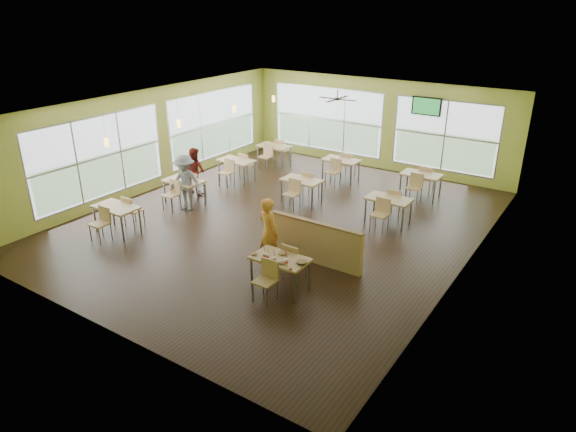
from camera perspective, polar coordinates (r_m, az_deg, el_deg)
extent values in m
plane|color=black|center=(14.32, -0.69, -0.60)|extent=(12.00, 12.00, 0.00)
plane|color=white|center=(13.36, -0.75, 12.07)|extent=(12.00, 12.00, 0.00)
cube|color=#BBBE4D|center=(18.85, 9.76, 10.02)|extent=(10.00, 0.04, 3.20)
cube|color=#BBBE4D|center=(9.76, -21.00, -3.74)|extent=(10.00, 0.04, 3.20)
cube|color=#BBBE4D|center=(16.98, -14.96, 8.14)|extent=(0.04, 12.00, 3.20)
cube|color=#BBBE4D|center=(11.84, 19.72, 1.15)|extent=(0.04, 12.00, 3.20)
cube|color=white|center=(15.78, -20.24, 6.11)|extent=(0.02, 4.50, 2.35)
cube|color=white|center=(19.03, -8.16, 10.02)|extent=(0.02, 4.50, 2.35)
cube|color=white|center=(19.72, 4.35, 10.63)|extent=(4.50, 0.02, 2.35)
cube|color=white|center=(18.01, 17.03, 8.50)|extent=(3.50, 0.02, 2.35)
cube|color=#B7BABC|center=(17.62, -13.29, 4.59)|extent=(0.04, 9.40, 0.05)
cube|color=#B7BABC|center=(19.04, 10.16, 6.23)|extent=(8.00, 0.04, 0.05)
cube|color=tan|center=(10.75, -0.88, -4.75)|extent=(1.20, 0.70, 0.04)
cube|color=brown|center=(10.76, -0.88, -4.87)|extent=(1.22, 0.71, 0.01)
cylinder|color=slate|center=(11.01, -4.06, -6.33)|extent=(0.05, 0.05, 0.71)
cylinder|color=slate|center=(10.47, 0.69, -7.95)|extent=(0.05, 0.05, 0.71)
cylinder|color=slate|center=(11.41, -2.29, -5.15)|extent=(0.05, 0.05, 0.71)
cylinder|color=slate|center=(10.89, 2.36, -6.64)|extent=(0.05, 0.05, 0.71)
cube|color=tan|center=(11.29, 0.71, -4.93)|extent=(0.42, 0.42, 0.04)
cube|color=tan|center=(11.33, 1.24, -3.57)|extent=(0.42, 0.04, 0.40)
cube|color=tan|center=(10.50, -2.58, -7.27)|extent=(0.42, 0.42, 0.04)
cube|color=tan|center=(10.26, -3.23, -6.65)|extent=(0.42, 0.04, 0.40)
cube|color=tan|center=(11.95, 3.06, -3.02)|extent=(2.40, 0.12, 1.00)
cube|color=brown|center=(11.73, 3.12, -0.74)|extent=(2.40, 0.14, 0.04)
cube|color=tan|center=(14.10, -18.60, 0.96)|extent=(1.20, 0.70, 0.04)
cube|color=brown|center=(14.11, -18.59, 0.86)|extent=(1.22, 0.71, 0.01)
cylinder|color=slate|center=(14.49, -20.64, -0.35)|extent=(0.05, 0.05, 0.71)
cylinder|color=slate|center=(13.68, -17.92, -1.35)|extent=(0.05, 0.05, 0.71)
cylinder|color=slate|center=(14.80, -18.87, 0.39)|extent=(0.05, 0.05, 0.71)
cylinder|color=slate|center=(14.00, -16.11, -0.54)|extent=(0.05, 0.05, 0.71)
cube|color=tan|center=(14.51, -16.79, 0.62)|extent=(0.42, 0.42, 0.04)
cube|color=tan|center=(14.54, -16.33, 1.66)|extent=(0.42, 0.04, 0.40)
cube|color=tan|center=(13.90, -20.20, -0.83)|extent=(0.42, 0.42, 0.04)
cube|color=tan|center=(13.72, -20.95, -0.26)|extent=(0.42, 0.04, 0.40)
cube|color=tan|center=(15.63, -11.52, 3.86)|extent=(1.20, 0.70, 0.04)
cube|color=brown|center=(15.63, -11.52, 3.77)|extent=(1.22, 0.71, 0.01)
cylinder|color=slate|center=(15.93, -13.53, 2.62)|extent=(0.05, 0.05, 0.71)
cylinder|color=slate|center=(15.20, -10.72, 1.86)|extent=(0.05, 0.05, 0.71)
cylinder|color=slate|center=(16.31, -12.07, 3.23)|extent=(0.05, 0.05, 0.71)
cylinder|color=slate|center=(15.59, -9.25, 2.51)|extent=(0.05, 0.05, 0.71)
cube|color=tan|center=(16.08, -10.08, 3.47)|extent=(0.42, 0.42, 0.04)
cube|color=tan|center=(16.14, -9.67, 4.40)|extent=(0.42, 0.04, 0.40)
cube|color=tan|center=(15.36, -12.87, 2.29)|extent=(0.42, 0.42, 0.04)
cube|color=tan|center=(15.17, -13.45, 2.85)|extent=(0.42, 0.04, 0.40)
cube|color=tan|center=(17.38, -5.75, 6.17)|extent=(1.20, 0.70, 0.04)
cube|color=brown|center=(17.39, -5.75, 6.09)|extent=(1.22, 0.71, 0.01)
cylinder|color=slate|center=(17.62, -7.67, 5.03)|extent=(0.05, 0.05, 0.71)
cylinder|color=slate|center=(16.96, -4.89, 4.43)|extent=(0.05, 0.05, 0.71)
cylinder|color=slate|center=(18.03, -6.47, 5.52)|extent=(0.05, 0.05, 0.71)
cylinder|color=slate|center=(17.39, -3.71, 4.95)|extent=(0.05, 0.05, 0.71)
cube|color=tan|center=(17.87, -4.61, 5.74)|extent=(0.42, 0.42, 0.04)
cube|color=tan|center=(17.95, -4.25, 6.57)|extent=(0.42, 0.04, 0.40)
cube|color=tan|center=(17.06, -6.88, 4.81)|extent=(0.42, 0.42, 0.04)
cube|color=tan|center=(16.86, -7.33, 5.34)|extent=(0.42, 0.04, 0.40)
cube|color=tan|center=(19.06, -1.56, 7.79)|extent=(1.20, 0.70, 0.04)
cube|color=brown|center=(19.07, -1.56, 7.72)|extent=(1.22, 0.71, 0.01)
cylinder|color=slate|center=(19.25, -3.38, 6.75)|extent=(0.05, 0.05, 0.71)
cylinder|color=slate|center=(18.64, -0.70, 6.25)|extent=(0.05, 0.05, 0.71)
cylinder|color=slate|center=(19.69, -2.36, 7.15)|extent=(0.05, 0.05, 0.71)
cylinder|color=slate|center=(19.10, 0.29, 6.67)|extent=(0.05, 0.05, 0.71)
cube|color=tan|center=(19.57, -0.62, 7.36)|extent=(0.42, 0.42, 0.04)
cube|color=tan|center=(19.67, -0.31, 8.10)|extent=(0.42, 0.04, 0.40)
cube|color=tan|center=(18.71, -2.53, 6.59)|extent=(0.42, 0.42, 0.04)
cube|color=tan|center=(18.50, -2.89, 7.10)|extent=(0.42, 0.04, 0.40)
cube|color=tan|center=(15.38, 1.52, 4.01)|extent=(1.20, 0.70, 0.04)
cube|color=brown|center=(15.39, 1.52, 3.92)|extent=(1.22, 0.71, 0.01)
cylinder|color=slate|center=(15.55, -0.75, 2.78)|extent=(0.05, 0.05, 0.71)
cylinder|color=slate|center=(15.01, 2.67, 1.98)|extent=(0.05, 0.05, 0.71)
cylinder|color=slate|center=(16.01, 0.42, 3.37)|extent=(0.05, 0.05, 0.71)
cylinder|color=slate|center=(15.48, 3.78, 2.62)|extent=(0.05, 0.05, 0.71)
cube|color=tan|center=(15.91, 2.57, 3.59)|extent=(0.42, 0.42, 0.04)
cube|color=tan|center=(16.00, 2.94, 4.53)|extent=(0.42, 0.04, 0.40)
cube|color=tan|center=(15.04, 0.40, 2.43)|extent=(0.42, 0.42, 0.04)
cube|color=tan|center=(14.81, 0.00, 3.01)|extent=(0.42, 0.04, 0.40)
cube|color=tan|center=(17.45, 5.93, 6.22)|extent=(1.20, 0.70, 0.04)
cube|color=brown|center=(17.45, 5.92, 6.15)|extent=(1.22, 0.71, 0.01)
cylinder|color=slate|center=(17.56, 3.87, 5.13)|extent=(0.05, 0.05, 0.71)
cylinder|color=slate|center=(17.08, 7.02, 4.48)|extent=(0.05, 0.05, 0.71)
cylinder|color=slate|center=(18.04, 4.79, 5.59)|extent=(0.05, 0.05, 0.71)
cylinder|color=slate|center=(17.58, 7.88, 4.98)|extent=(0.05, 0.05, 0.71)
cube|color=tan|center=(18.00, 6.72, 5.78)|extent=(0.42, 0.42, 0.04)
cube|color=tan|center=(18.10, 7.03, 6.59)|extent=(0.42, 0.04, 0.40)
cube|color=tan|center=(17.07, 5.01, 4.89)|extent=(0.42, 0.42, 0.04)
cube|color=tan|center=(16.84, 4.73, 5.43)|extent=(0.42, 0.04, 0.40)
cube|color=tan|center=(14.18, 11.15, 1.90)|extent=(1.20, 0.70, 0.04)
cube|color=brown|center=(14.19, 11.14, 1.80)|extent=(1.22, 0.71, 0.01)
cylinder|color=slate|center=(14.27, 8.59, 0.59)|extent=(0.05, 0.05, 0.71)
cylinder|color=slate|center=(13.89, 12.60, -0.36)|extent=(0.05, 0.05, 0.71)
cylinder|color=slate|center=(14.76, 9.56, 1.30)|extent=(0.05, 0.05, 0.71)
cylinder|color=slate|center=(14.40, 13.46, 0.41)|extent=(0.05, 0.05, 0.71)
cube|color=tan|center=(14.76, 11.91, 1.52)|extent=(0.42, 0.42, 0.04)
cube|color=tan|center=(14.85, 12.26, 2.53)|extent=(0.42, 0.04, 0.40)
cube|color=tan|center=(13.81, 10.16, 0.13)|extent=(0.42, 0.42, 0.04)
cube|color=tan|center=(13.57, 9.90, 0.73)|extent=(0.42, 0.04, 0.40)
cube|color=tan|center=(16.40, 14.60, 4.49)|extent=(1.20, 0.70, 0.04)
cube|color=brown|center=(16.41, 14.59, 4.41)|extent=(1.22, 0.71, 0.01)
cylinder|color=slate|center=(16.43, 12.36, 3.36)|extent=(0.05, 0.05, 0.71)
cylinder|color=slate|center=(16.11, 15.92, 2.59)|extent=(0.05, 0.05, 0.71)
cylinder|color=slate|center=(16.95, 13.10, 3.90)|extent=(0.05, 0.05, 0.71)
cylinder|color=slate|center=(16.63, 16.56, 3.16)|extent=(0.05, 0.05, 0.71)
cube|color=tan|center=(16.99, 15.15, 4.07)|extent=(0.42, 0.42, 0.04)
cube|color=tan|center=(17.09, 15.43, 4.94)|extent=(0.42, 0.04, 0.40)
cube|color=tan|center=(16.00, 13.83, 3.04)|extent=(0.42, 0.42, 0.04)
cube|color=tan|center=(15.76, 13.66, 3.60)|extent=(0.42, 0.04, 0.40)
cylinder|color=#2D2119|center=(13.49, -19.74, 9.32)|extent=(0.01, 0.01, 0.70)
cylinder|color=gold|center=(13.58, -19.52, 7.69)|extent=(0.11, 0.11, 0.22)
cylinder|color=#2D2119|center=(15.08, -12.17, 11.48)|extent=(0.01, 0.01, 0.70)
cylinder|color=gold|center=(15.16, -12.04, 10.00)|extent=(0.11, 0.11, 0.22)
cylinder|color=#2D2119|center=(16.89, -6.04, 13.06)|extent=(0.01, 0.01, 0.70)
cylinder|color=gold|center=(16.96, -5.98, 11.73)|extent=(0.11, 0.11, 0.22)
cylinder|color=#2D2119|center=(18.62, -1.64, 14.10)|extent=(0.01, 0.01, 0.70)
cylinder|color=gold|center=(18.68, -1.62, 12.89)|extent=(0.11, 0.11, 0.22)
cylinder|color=#2D2119|center=(15.91, 5.51, 13.31)|extent=(0.03, 0.03, 0.24)
cylinder|color=#2D2119|center=(15.93, 5.49, 12.81)|extent=(0.16, 0.16, 0.06)
cube|color=#2D2119|center=(15.77, 6.64, 12.66)|extent=(0.55, 0.10, 0.01)
cube|color=#2D2119|center=(16.24, 6.10, 12.98)|extent=(0.10, 0.55, 0.01)
cube|color=#2D2119|center=(16.10, 4.37, 12.96)|extent=(0.55, 0.10, 0.01)
cube|color=#2D2119|center=(15.63, 4.87, 12.64)|extent=(0.10, 0.55, 0.01)
cube|color=black|center=(17.95, 15.14, 11.70)|extent=(1.00, 0.06, 0.60)
cube|color=#258438|center=(17.92, 15.10, 11.68)|extent=(0.90, 0.01, 0.52)
imported|color=orange|center=(11.69, -2.15, -1.82)|extent=(0.71, 0.58, 1.67)
imported|color=#5F1A15|center=(16.46, -10.31, 4.98)|extent=(0.78, 0.64, 1.49)
imported|color=slate|center=(15.15, -11.34, 3.66)|extent=(1.16, 0.80, 1.66)
cone|color=white|center=(10.72, -2.61, -4.40)|extent=(0.09, 0.09, 0.12)
cylinder|color=red|center=(10.72, -2.61, -4.39)|extent=(0.08, 0.08, 0.03)
cylinder|color=white|center=(10.69, -2.62, -4.09)|extent=(0.09, 0.09, 0.01)
cylinder|color=blue|center=(10.64, -2.63, -3.61)|extent=(0.02, 0.06, 0.21)
cone|color=white|center=(10.68, -2.27, -4.54)|extent=(0.08, 0.08, 0.11)
cylinder|color=red|center=(10.67, -2.27, -4.53)|extent=(0.08, 0.08, 0.03)
cylinder|color=white|center=(10.65, -2.28, -4.26)|extent=(0.08, 0.08, 0.01)
cylinder|color=#D6A808|center=(10.61, -2.28, -3.81)|extent=(0.03, 0.05, 0.20)
cone|color=white|center=(10.55, -1.52, -4.88)|extent=(0.08, 0.08, 0.11)
cylinder|color=red|center=(10.55, -1.52, -4.87)|extent=(0.08, 0.08, 0.03)
cylinder|color=white|center=(10.52, -1.52, -4.59)|extent=(0.09, 0.09, 0.01)
cylinder|color=red|center=(10.48, -1.53, -4.13)|extent=(0.02, 0.05, 0.20)
cone|color=white|center=(10.44, -0.20, -5.14)|extent=(0.09, 0.09, 0.12)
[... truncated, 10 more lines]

